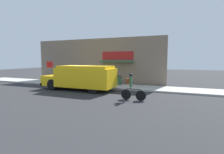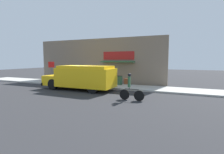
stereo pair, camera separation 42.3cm
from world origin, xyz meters
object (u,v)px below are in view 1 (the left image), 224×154
object	(u,v)px
trash_bin	(119,80)
stop_sign_post	(50,68)
cyclist	(132,87)
school_bus	(81,77)

from	to	relation	value
trash_bin	stop_sign_post	bearing A→B (deg)	-168.63
cyclist	stop_sign_post	distance (m)	10.56
school_bus	cyclist	distance (m)	5.29
stop_sign_post	trash_bin	bearing A→B (deg)	11.37
stop_sign_post	trash_bin	distance (m)	7.34
school_bus	cyclist	world-z (taller)	school_bus
school_bus	cyclist	size ratio (longest dim) A/B	3.71
school_bus	trash_bin	world-z (taller)	school_bus
cyclist	stop_sign_post	xyz separation A→B (m)	(-9.82, 3.80, 0.82)
school_bus	trash_bin	distance (m)	3.99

